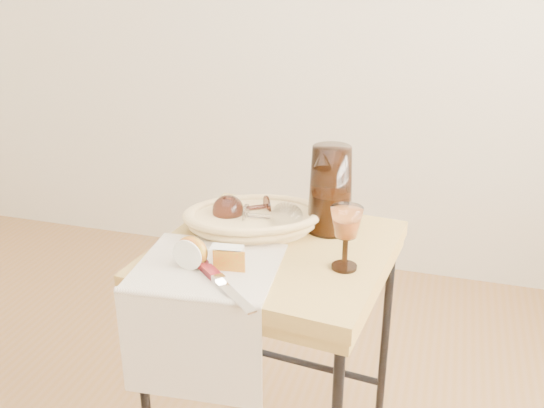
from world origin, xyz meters
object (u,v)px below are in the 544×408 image
(bread_basket, at_px, (254,221))
(goblet_lying_a, at_px, (245,209))
(side_table, at_px, (274,363))
(tea_towel, at_px, (208,266))
(goblet_lying_b, at_px, (269,217))
(pitcher, at_px, (331,189))
(table_knife, at_px, (220,280))
(wine_goblet, at_px, (346,238))
(apple_half, at_px, (192,251))

(bread_basket, xyz_separation_m, goblet_lying_a, (-0.03, 0.01, 0.03))
(side_table, xyz_separation_m, goblet_lying_a, (-0.10, 0.08, 0.40))
(side_table, height_order, tea_towel, tea_towel)
(goblet_lying_b, relative_size, pitcher, 0.51)
(tea_towel, relative_size, table_knife, 1.27)
(wine_goblet, bearing_deg, table_knife, -146.20)
(apple_half, bearing_deg, side_table, 54.36)
(apple_half, bearing_deg, goblet_lying_a, 87.03)
(apple_half, bearing_deg, pitcher, 55.75)
(side_table, height_order, table_knife, table_knife)
(tea_towel, height_order, apple_half, apple_half)
(bread_basket, xyz_separation_m, goblet_lying_b, (0.05, -0.02, 0.03))
(tea_towel, distance_m, bread_basket, 0.23)
(tea_towel, bearing_deg, bread_basket, 75.20)
(apple_half, height_order, table_knife, apple_half)
(goblet_lying_a, xyz_separation_m, pitcher, (0.21, 0.05, 0.06))
(pitcher, xyz_separation_m, apple_half, (-0.26, -0.29, -0.07))
(side_table, relative_size, bread_basket, 2.19)
(side_table, relative_size, table_knife, 2.78)
(goblet_lying_b, height_order, pitcher, pitcher)
(goblet_lying_a, xyz_separation_m, apple_half, (-0.04, -0.25, -0.01))
(goblet_lying_a, bearing_deg, apple_half, 45.66)
(goblet_lying_a, bearing_deg, side_table, 106.67)
(goblet_lying_a, relative_size, goblet_lying_b, 0.99)
(bread_basket, height_order, wine_goblet, wine_goblet)
(tea_towel, distance_m, wine_goblet, 0.32)
(side_table, xyz_separation_m, wine_goblet, (0.19, -0.06, 0.43))
(pitcher, bearing_deg, apple_half, -147.45)
(tea_towel, height_order, table_knife, table_knife)
(bread_basket, bearing_deg, side_table, -65.19)
(goblet_lying_b, height_order, wine_goblet, wine_goblet)
(bread_basket, bearing_deg, tea_towel, -122.58)
(side_table, bearing_deg, table_knife, -103.68)
(bread_basket, bearing_deg, wine_goblet, -49.63)
(bread_basket, relative_size, goblet_lying_b, 2.36)
(pitcher, xyz_separation_m, wine_goblet, (0.08, -0.20, -0.04))
(goblet_lying_a, bearing_deg, tea_towel, 52.96)
(pitcher, xyz_separation_m, table_knife, (-0.16, -0.36, -0.10))
(bread_basket, height_order, apple_half, apple_half)
(side_table, distance_m, tea_towel, 0.40)
(side_table, distance_m, goblet_lying_b, 0.41)
(side_table, height_order, bread_basket, bread_basket)
(table_knife, bearing_deg, wine_goblet, 76.13)
(side_table, xyz_separation_m, apple_half, (-0.15, -0.16, 0.39))
(apple_half, bearing_deg, bread_basket, 79.81)
(side_table, distance_m, pitcher, 0.50)
(tea_towel, bearing_deg, side_table, 47.76)
(pitcher, distance_m, apple_half, 0.40)
(tea_towel, height_order, wine_goblet, wine_goblet)
(goblet_lying_b, height_order, apple_half, goblet_lying_b)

